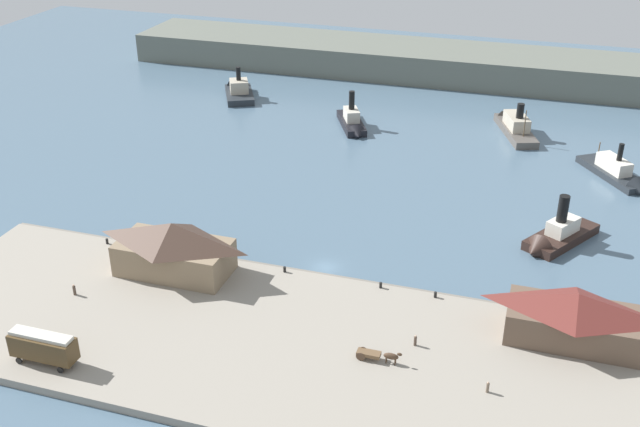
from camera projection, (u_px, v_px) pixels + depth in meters
name	position (u px, v px, depth m)	size (l,w,h in m)	color
ground_plane	(325.00, 267.00, 121.41)	(320.00, 320.00, 0.00)	slate
quay_promenade	(277.00, 344.00, 102.47)	(110.00, 36.00, 1.20)	gray
seawall_edge	(319.00, 276.00, 118.13)	(110.00, 0.80, 1.00)	slate
ferry_shed_west_terminal	(173.00, 247.00, 116.06)	(17.70, 9.13, 8.53)	#847056
ferry_shed_customs_shed	(575.00, 317.00, 100.69)	(17.91, 8.77, 7.28)	brown
street_tram	(43.00, 346.00, 96.84)	(8.91, 2.84, 4.47)	#4C381E
horse_cart	(377.00, 355.00, 97.90)	(5.96, 1.42, 1.87)	brown
pedestrian_walking_east	(415.00, 341.00, 100.87)	(0.40, 0.40, 1.63)	#4C3D33
pedestrian_at_waters_edge	(74.00, 290.00, 111.81)	(0.44, 0.44, 1.77)	#4C3D33
pedestrian_near_east_shed	(488.00, 387.00, 92.48)	(0.39, 0.39, 1.59)	#6B5B4C
mooring_post_east	(107.00, 241.00, 125.73)	(0.44, 0.44, 0.90)	black
mooring_post_center_west	(285.00, 269.00, 117.71)	(0.44, 0.44, 0.90)	black
mooring_post_center_east	(435.00, 295.00, 111.33)	(0.44, 0.44, 0.90)	black
mooring_post_west	(381.00, 285.00, 113.65)	(0.44, 0.44, 0.90)	black
ferry_outer_harbor	(555.00, 237.00, 127.34)	(13.07, 16.85, 10.54)	black
ferry_approaching_east	(620.00, 175.00, 150.62)	(15.06, 18.74, 9.25)	#23282D
ferry_near_quay	(353.00, 123.00, 176.69)	(11.16, 16.82, 9.87)	black
ferry_moored_east	(239.00, 90.00, 198.73)	(12.81, 16.84, 10.46)	#23282D
ferry_approaching_west	(513.00, 124.00, 175.41)	(11.99, 21.62, 9.37)	#514C47
far_headland	(441.00, 63.00, 212.93)	(180.00, 24.00, 8.00)	#60665B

